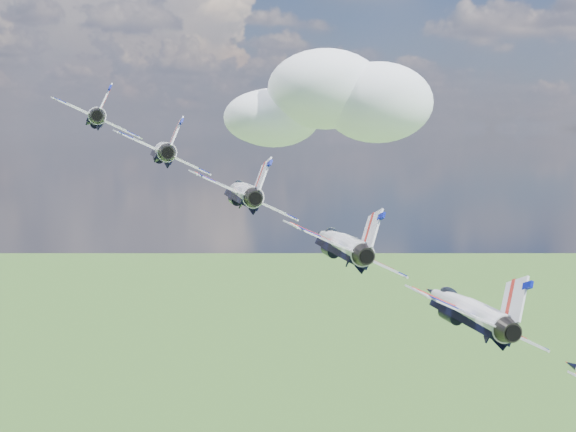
{
  "coord_description": "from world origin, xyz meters",
  "views": [
    {
      "loc": [
        -13.53,
        -96.12,
        154.64
      ],
      "look_at": [
        -7.46,
        -23.82,
        146.74
      ],
      "focal_mm": 50.0,
      "sensor_mm": 36.0,
      "label": 1
    }
  ],
  "objects_px": {
    "jet_1": "(163,151)",
    "jet_2": "(242,192)",
    "jet_0": "(98,117)",
    "jet_3": "(340,243)",
    "jet_4": "(465,308)"
  },
  "relations": [
    {
      "from": "jet_0",
      "to": "jet_4",
      "type": "distance_m",
      "value": 52.21
    },
    {
      "from": "jet_2",
      "to": "jet_1",
      "type": "bearing_deg",
      "value": 123.08
    },
    {
      "from": "jet_1",
      "to": "jet_3",
      "type": "xyz_separation_m",
      "value": [
        16.27,
        -19.0,
        -7.45
      ]
    },
    {
      "from": "jet_0",
      "to": "jet_3",
      "type": "xyz_separation_m",
      "value": [
        24.41,
        -28.51,
        -11.18
      ]
    },
    {
      "from": "jet_1",
      "to": "jet_2",
      "type": "relative_size",
      "value": 1.0
    },
    {
      "from": "jet_1",
      "to": "jet_2",
      "type": "bearing_deg",
      "value": -56.92
    },
    {
      "from": "jet_1",
      "to": "jet_4",
      "type": "height_order",
      "value": "jet_1"
    },
    {
      "from": "jet_1",
      "to": "jet_2",
      "type": "xyz_separation_m",
      "value": [
        8.14,
        -9.5,
        -3.73
      ]
    },
    {
      "from": "jet_3",
      "to": "jet_4",
      "type": "distance_m",
      "value": 13.05
    },
    {
      "from": "jet_1",
      "to": "jet_3",
      "type": "bearing_deg",
      "value": -56.92
    },
    {
      "from": "jet_4",
      "to": "jet_0",
      "type": "bearing_deg",
      "value": 123.08
    },
    {
      "from": "jet_2",
      "to": "jet_3",
      "type": "xyz_separation_m",
      "value": [
        8.14,
        -9.5,
        -3.73
      ]
    },
    {
      "from": "jet_3",
      "to": "jet_1",
      "type": "bearing_deg",
      "value": 123.08
    },
    {
      "from": "jet_0",
      "to": "jet_3",
      "type": "bearing_deg",
      "value": -56.92
    },
    {
      "from": "jet_2",
      "to": "jet_4",
      "type": "distance_m",
      "value": 26.1
    }
  ]
}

